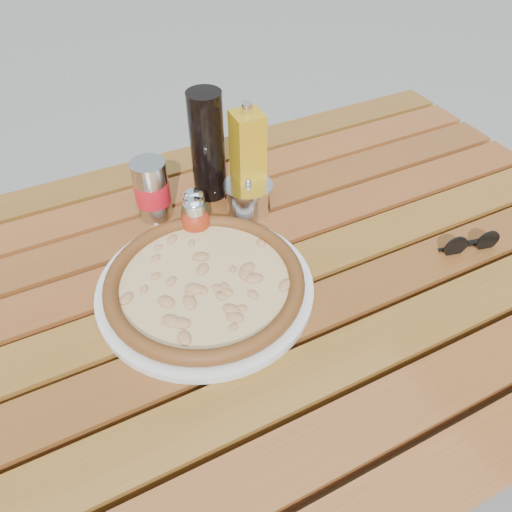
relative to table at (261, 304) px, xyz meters
name	(u,v)px	position (x,y,z in m)	size (l,w,h in m)	color
ground	(259,464)	(0.00, 0.00, -0.67)	(60.00, 60.00, 0.00)	slate
table	(261,304)	(0.00, 0.00, 0.00)	(1.40, 0.90, 0.75)	#381D0C
plate	(205,288)	(-0.10, 0.01, 0.08)	(0.36, 0.36, 0.01)	silver
pizza	(205,281)	(-0.10, 0.01, 0.10)	(0.43, 0.43, 0.03)	beige
pepper_shaker	(195,218)	(-0.06, 0.15, 0.11)	(0.05, 0.05, 0.08)	#BA3315
oregano_shaker	(195,209)	(-0.05, 0.18, 0.11)	(0.07, 0.07, 0.08)	#3B3F19
dark_bottle	(208,146)	(0.02, 0.26, 0.19)	(0.07, 0.07, 0.22)	black
soda_can	(152,190)	(-0.11, 0.24, 0.13)	(0.07, 0.07, 0.12)	#B8B8BD
olive_oil_cruet	(248,158)	(0.08, 0.21, 0.17)	(0.06, 0.06, 0.21)	#B18212
parmesan_tin	(248,196)	(0.06, 0.18, 0.11)	(0.12, 0.12, 0.07)	silver
sunglasses	(471,244)	(0.37, -0.11, 0.09)	(0.11, 0.04, 0.04)	black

